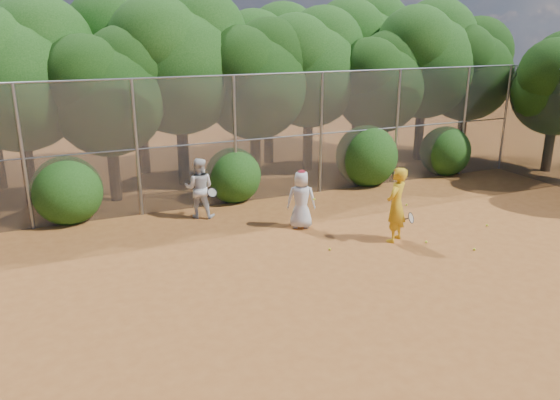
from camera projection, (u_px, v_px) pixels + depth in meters
name	position (u px, v px, depth m)	size (l,w,h in m)	color
ground	(362.00, 270.00, 12.65)	(80.00, 80.00, 0.00)	#945221
fence_back	(262.00, 137.00, 17.22)	(20.05, 0.09, 4.03)	gray
tree_1	(16.00, 70.00, 16.22)	(4.64, 4.03, 6.35)	black
tree_2	(108.00, 88.00, 16.72)	(3.99, 3.47, 5.47)	black
tree_3	(179.00, 57.00, 18.31)	(4.89, 4.26, 6.70)	black
tree_4	(255.00, 76.00, 18.91)	(4.19, 3.64, 5.73)	black
tree_5	(310.00, 64.00, 20.47)	(4.51, 3.92, 6.17)	black
tree_6	(380.00, 79.00, 20.72)	(3.86, 3.36, 5.29)	black
tree_7	(426.00, 55.00, 21.95)	(4.77, 4.14, 6.53)	black
tree_8	(469.00, 66.00, 22.58)	(4.25, 3.70, 5.82)	black
tree_10	(138.00, 48.00, 19.78)	(5.15, 4.48, 7.06)	black
tree_11	(269.00, 59.00, 21.46)	(4.64, 4.03, 6.35)	black
tree_12	(360.00, 48.00, 23.59)	(5.02, 4.37, 6.88)	black
tree_13	(559.00, 80.00, 20.33)	(3.86, 3.36, 5.29)	black
bush_0	(67.00, 187.00, 15.58)	(2.00, 2.00, 2.00)	#194411
bush_1	(233.00, 173.00, 17.50)	(1.80, 1.80, 1.80)	#194411
bush_2	(367.00, 153.00, 19.33)	(2.20, 2.20, 2.20)	#194411
bush_3	(445.00, 149.00, 20.70)	(1.90, 1.90, 1.90)	#194411
player_yellow	(396.00, 205.00, 14.08)	(0.95, 0.79, 1.98)	gold
player_teen	(301.00, 199.00, 15.09)	(0.95, 0.82, 1.66)	silver
player_white	(199.00, 188.00, 15.91)	(1.07, 0.99, 1.78)	silver
ball_0	(426.00, 242.00, 14.21)	(0.07, 0.07, 0.07)	#DEEE2B
ball_1	(407.00, 205.00, 17.16)	(0.07, 0.07, 0.07)	#DEEE2B
ball_2	(474.00, 249.00, 13.73)	(0.07, 0.07, 0.07)	#DEEE2B
ball_3	(487.00, 225.00, 15.39)	(0.07, 0.07, 0.07)	#DEEE2B
ball_4	(330.00, 249.00, 13.74)	(0.07, 0.07, 0.07)	#DEEE2B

